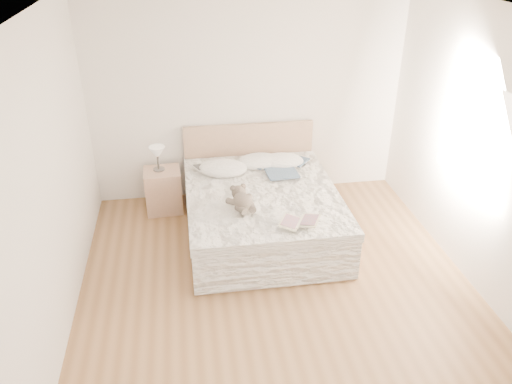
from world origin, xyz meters
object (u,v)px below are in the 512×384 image
nightstand (163,190)px  photo_book (207,168)px  table_lamp (157,153)px  childrens_book (300,222)px  teddy_bear (243,207)px  bed (261,209)px

nightstand → photo_book: bearing=-14.9°
table_lamp → childrens_book: size_ratio=0.78×
table_lamp → teddy_bear: size_ratio=0.84×
photo_book → childrens_book: size_ratio=0.82×
photo_book → teddy_bear: 1.10m
nightstand → photo_book: 0.68m
bed → photo_book: bed is taller
childrens_book → teddy_bear: size_ratio=1.08×
teddy_bear → childrens_book: bearing=-46.3°
bed → photo_book: (-0.59, 0.55, 0.32)m
table_lamp → childrens_book: bearing=-47.7°
nightstand → childrens_book: size_ratio=1.40×
bed → table_lamp: bearing=148.3°
nightstand → teddy_bear: size_ratio=1.51×
nightstand → photo_book: photo_book is taller
nightstand → teddy_bear: 1.54m
photo_book → teddy_bear: bearing=-98.5°
photo_book → bed: bearing=-67.8°
table_lamp → teddy_bear: 1.54m
table_lamp → teddy_bear: bearing=-54.0°
table_lamp → teddy_bear: table_lamp is taller
table_lamp → photo_book: bearing=-17.2°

